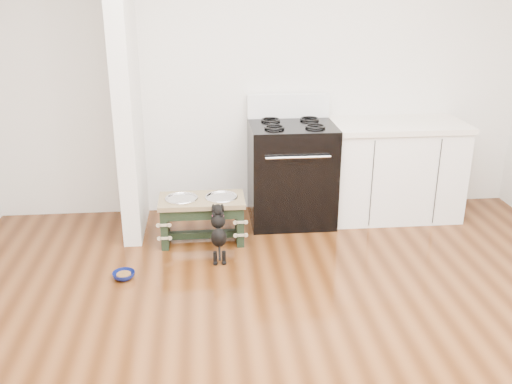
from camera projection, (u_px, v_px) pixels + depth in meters
name	position (u px, v px, depth m)	size (l,w,h in m)	color
ground	(303.00, 364.00, 3.38)	(5.00, 5.00, 0.00)	#3F1E0B
room_shell	(313.00, 92.00, 2.81)	(5.00, 5.00, 5.00)	silver
partition_wall	(126.00, 80.00, 4.75)	(0.15, 0.80, 2.70)	silver
oven_range	(291.00, 171.00, 5.24)	(0.76, 0.69, 1.14)	black
cabinet_run	(394.00, 170.00, 5.35)	(1.24, 0.64, 0.91)	white
dog_feeder	(202.00, 211.00, 4.86)	(0.72, 0.39, 0.41)	black
puppy	(219.00, 231.00, 4.58)	(0.13, 0.37, 0.44)	black
floor_bowl	(124.00, 275.00, 4.33)	(0.22, 0.22, 0.05)	#0C1556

